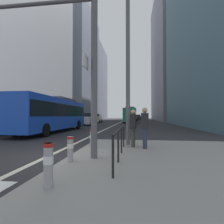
% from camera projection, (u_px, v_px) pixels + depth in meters
% --- Properties ---
extents(ground_plane, '(160.00, 160.00, 0.00)m').
position_uv_depth(ground_plane, '(113.00, 126.00, 26.33)').
color(ground_plane, '#28282B').
extents(median_island, '(9.00, 10.00, 0.15)m').
position_uv_depth(median_island, '(215.00, 169.00, 4.80)').
color(median_island, gray).
rests_on(median_island, ground).
extents(lane_centre_line, '(0.20, 80.00, 0.01)m').
position_uv_depth(lane_centre_line, '(119.00, 123.00, 36.24)').
color(lane_centre_line, beige).
rests_on(lane_centre_line, ground).
extents(office_tower_left_near, '(11.37, 24.92, 31.11)m').
position_uv_depth(office_tower_left_near, '(9.00, 26.00, 26.75)').
color(office_tower_left_near, '#9E9EA3').
rests_on(office_tower_left_near, ground).
extents(office_tower_left_mid, '(12.34, 21.31, 34.56)m').
position_uv_depth(office_tower_left_mid, '(73.00, 66.00, 54.98)').
color(office_tower_left_mid, slate).
rests_on(office_tower_left_mid, ground).
extents(office_tower_left_far, '(10.01, 24.80, 33.27)m').
position_uv_depth(office_tower_left_far, '(93.00, 84.00, 80.89)').
color(office_tower_left_far, slate).
rests_on(office_tower_left_far, ground).
extents(office_tower_right_mid, '(13.69, 16.54, 36.87)m').
position_uv_depth(office_tower_right_mid, '(183.00, 56.00, 48.78)').
color(office_tower_right_mid, gray).
rests_on(office_tower_right_mid, ground).
extents(office_tower_right_far, '(10.88, 23.66, 50.38)m').
position_uv_depth(office_tower_right_far, '(167.00, 60.00, 72.99)').
color(office_tower_right_far, gray).
rests_on(office_tower_right_far, ground).
extents(city_bus_blue_oncoming, '(2.72, 11.81, 3.40)m').
position_uv_depth(city_bus_blue_oncoming, '(54.00, 113.00, 16.62)').
color(city_bus_blue_oncoming, blue).
rests_on(city_bus_blue_oncoming, ground).
extents(city_bus_red_receding, '(2.93, 10.59, 3.40)m').
position_uv_depth(city_bus_red_receding, '(131.00, 114.00, 38.35)').
color(city_bus_red_receding, '#198456').
rests_on(city_bus_red_receding, ground).
extents(car_oncoming_mid, '(2.13, 4.26, 1.94)m').
position_uv_depth(car_oncoming_mid, '(87.00, 119.00, 27.52)').
color(car_oncoming_mid, silver).
rests_on(car_oncoming_mid, ground).
extents(car_receding_near, '(2.12, 4.55, 1.94)m').
position_uv_depth(car_receding_near, '(134.00, 118.00, 54.43)').
color(car_receding_near, gold).
rests_on(car_receding_near, ground).
extents(car_receding_far, '(2.11, 4.57, 1.94)m').
position_uv_depth(car_receding_far, '(138.00, 117.00, 58.21)').
color(car_receding_far, '#232838').
rests_on(car_receding_far, ground).
extents(car_oncoming_far, '(2.13, 4.28, 1.94)m').
position_uv_depth(car_oncoming_far, '(97.00, 118.00, 37.43)').
color(car_oncoming_far, '#B2A899').
rests_on(car_oncoming_far, ground).
extents(traffic_signal_gantry, '(7.12, 0.65, 6.00)m').
position_uv_depth(traffic_signal_gantry, '(28.00, 43.00, 6.15)').
color(traffic_signal_gantry, '#515156').
rests_on(traffic_signal_gantry, median_island).
extents(street_lamp_post, '(5.50, 0.32, 8.00)m').
position_uv_depth(street_lamp_post, '(128.00, 40.00, 8.46)').
color(street_lamp_post, '#56565B').
rests_on(street_lamp_post, median_island).
extents(bollard_left, '(0.20, 0.20, 0.87)m').
position_uv_depth(bollard_left, '(48.00, 163.00, 3.39)').
color(bollard_left, '#99999E').
rests_on(bollard_left, median_island).
extents(bollard_right, '(0.20, 0.20, 0.77)m').
position_uv_depth(bollard_right, '(70.00, 147.00, 5.33)').
color(bollard_right, '#99999E').
rests_on(bollard_right, median_island).
extents(bollard_back, '(0.20, 0.20, 0.79)m').
position_uv_depth(bollard_back, '(92.00, 138.00, 7.55)').
color(bollard_back, '#99999E').
rests_on(bollard_back, median_island).
extents(pedestrian_railing, '(0.06, 4.01, 0.98)m').
position_uv_depth(pedestrian_railing, '(120.00, 136.00, 5.87)').
color(pedestrian_railing, black).
rests_on(pedestrian_railing, median_island).
extents(pedestrian_waiting, '(0.30, 0.42, 1.69)m').
position_uv_depth(pedestrian_waiting, '(133.00, 126.00, 7.85)').
color(pedestrian_waiting, '#423D38').
rests_on(pedestrian_waiting, median_island).
extents(pedestrian_walking, '(0.34, 0.43, 1.77)m').
position_uv_depth(pedestrian_walking, '(145.00, 126.00, 7.43)').
color(pedestrian_walking, '#2D334C').
rests_on(pedestrian_walking, median_island).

